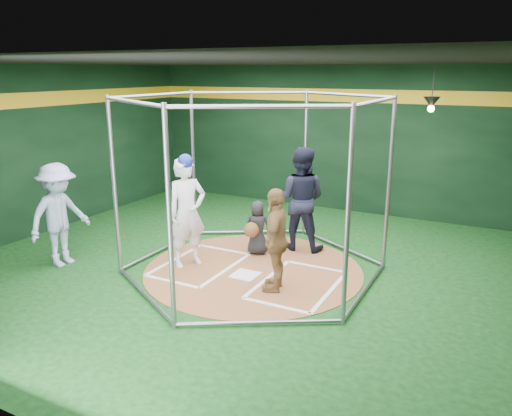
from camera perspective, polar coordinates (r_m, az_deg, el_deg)
The scene contains 12 objects.
room_shell at distance 8.30m, azimuth -0.29°, elevation 4.21°, with size 10.10×9.10×3.53m.
clay_disc at distance 8.80m, azimuth -0.30°, elevation -7.04°, with size 3.80×3.80×0.01m, color #915A35.
home_plate at distance 8.55m, azimuth -1.25°, elevation -7.65°, with size 0.43×0.43×0.01m, color white.
batter_box_left at distance 9.05m, azimuth -6.41°, elevation -6.41°, with size 1.17×1.77×0.01m.
batter_box_right at distance 8.22m, azimuth 4.82°, elevation -8.70°, with size 1.17×1.77×0.01m.
batting_cage at distance 8.34m, azimuth -0.32°, elevation 2.49°, with size 4.05×4.67×3.00m.
pendant_lamp_near at distance 10.93m, azimuth 19.42°, elevation 11.28°, with size 0.34×0.34×0.90m.
batter_figure at distance 8.77m, azimuth -7.88°, elevation -0.38°, with size 0.75×0.84×2.00m.
visitor_leopard at distance 7.76m, azimuth 2.30°, elevation -3.63°, with size 0.96×0.40×1.64m, color tan.
catcher_figure at distance 9.34m, azimuth 0.11°, elevation -2.27°, with size 0.58×0.63×1.03m.
umpire at distance 9.55m, azimuth 5.11°, elevation 1.06°, with size 0.97×0.75×1.99m, color black.
bystander_blue at distance 9.41m, azimuth -21.59°, elevation -0.76°, with size 1.19×0.68×1.84m, color #96A4C6.
Camera 1 is at (3.78, -7.20, 3.37)m, focal length 35.00 mm.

